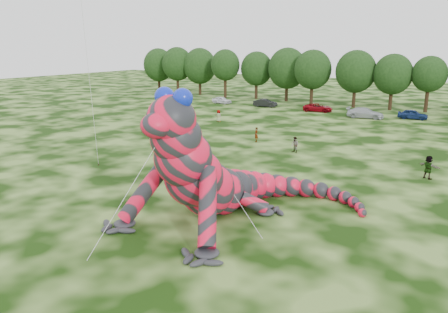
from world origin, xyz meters
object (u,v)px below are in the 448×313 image
Objects in this scene: tree_5 at (287,75)px; tree_4 at (256,75)px; tree_3 at (225,74)px; spectator_0 at (256,135)px; car_0 at (222,100)px; car_3 at (365,113)px; car_1 at (265,103)px; spectator_5 at (428,167)px; tree_2 at (200,71)px; spectator_4 at (219,116)px; inflatable_gecko at (219,149)px; tree_6 at (312,77)px; tree_7 at (355,79)px; spectator_1 at (295,145)px; tree_1 at (177,70)px; tree_9 at (428,84)px; car_4 at (413,114)px; tree_0 at (159,70)px; tree_8 at (392,82)px; car_2 at (318,108)px.

tree_4 is at bearing 177.57° from tree_5.
tree_3 is 5.86× the size of spectator_0.
car_3 is at bearing -91.34° from car_0.
car_1 is 41.91m from spectator_5.
tree_2 reaches higher than spectator_4.
inflatable_gecko is 1.73× the size of tree_6.
tree_2 is 1.02× the size of tree_7.
car_0 is 48.13m from spectator_5.
spectator_0 is (-5.53, 2.34, 0.01)m from spectator_1.
tree_7 is at bearing -1.87° from tree_1.
tree_6 reaches higher than tree_9.
car_4 is 30.31m from spectator_5.
car_4 is at bearing 99.96° from spectator_1.
tree_0 is at bearing 178.54° from tree_5.
tree_5 reaches higher than tree_2.
car_0 is (-27.73, 44.31, -3.49)m from inflatable_gecko.
tree_9 is at bearing 115.32° from spectator_0.
inflatable_gecko is 69.39m from tree_1.
car_4 is at bearing -17.37° from tree_4.
car_0 is (-27.35, -7.84, -3.85)m from tree_8.
tree_0 is 2.60× the size of car_0.
car_4 reaches higher than car_1.
tree_6 is at bearing -3.94° from tree_0.
car_2 is 2.45× the size of spectator_5.
tree_4 is 25.48m from tree_8.
tree_9 is 4.61× the size of spectator_5.
tree_2 reaches higher than car_3.
tree_6 is at bearing 131.66° from spectator_1.
spectator_4 reaches higher than car_1.
car_2 is at bearing 128.76° from spectator_1.
spectator_0 is at bearing 149.63° from car_4.
tree_4 is 2.48× the size of car_0.
tree_8 reaches higher than car_4.
tree_6 is 2.36× the size of car_1.
tree_7 is (19.56, -1.91, 0.21)m from tree_4.
spectator_0 is (11.54, -25.18, 0.14)m from car_1.
tree_2 is (5.34, 0.71, -0.08)m from tree_1.
car_4 is at bearing -21.18° from tree_5.
spectator_5 is at bearing -41.70° from tree_3.
car_3 is at bearing -26.62° from tree_4.
spectator_4 reaches higher than car_0.
spectator_0 is at bearing -92.40° from tree_7.
tree_0 is 6.00× the size of spectator_1.
tree_1 is 19.48m from car_0.
spectator_0 is (10.40, -8.65, -0.00)m from spectator_4.
inflatable_gecko is 61.20m from tree_3.
tree_8 is 12.82m from car_2.
tree_3 is 5.95× the size of spectator_1.
car_3 is (42.84, -11.43, -4.16)m from tree_1.
tree_2 is (-39.18, 53.93, 0.71)m from inflatable_gecko.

